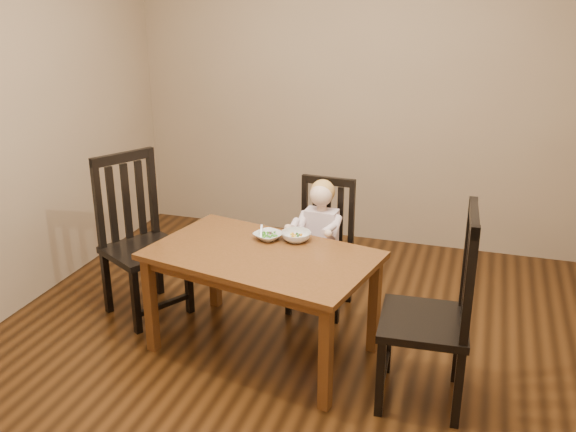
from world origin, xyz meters
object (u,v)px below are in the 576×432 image
(chair_left, at_px, (140,239))
(toddler, at_px, (320,233))
(bowl_peas, at_px, (268,236))
(dining_table, at_px, (262,265))
(bowl_veg, at_px, (296,236))
(chair_child, at_px, (322,248))
(chair_right, at_px, (436,313))

(chair_left, relative_size, toddler, 2.24)
(chair_left, relative_size, bowl_peas, 6.50)
(dining_table, relative_size, bowl_veg, 7.93)
(bowl_peas, bearing_deg, toddler, 61.56)
(chair_child, height_order, toddler, chair_child)
(dining_table, relative_size, toddler, 2.94)
(dining_table, height_order, bowl_veg, bowl_veg)
(chair_child, height_order, chair_right, chair_right)
(dining_table, xyz_separation_m, toddler, (0.20, 0.64, -0.02))
(toddler, relative_size, bowl_peas, 2.90)
(chair_left, bearing_deg, dining_table, 105.25)
(toddler, bearing_deg, chair_child, -90.00)
(chair_right, distance_m, toddler, 1.20)
(chair_child, distance_m, chair_right, 1.23)
(dining_table, relative_size, bowl_peas, 8.54)
(chair_right, bearing_deg, chair_child, 40.37)
(chair_child, relative_size, bowl_peas, 5.38)
(dining_table, bearing_deg, chair_right, -10.56)
(chair_left, height_order, bowl_veg, chair_left)
(toddler, relative_size, bowl_veg, 2.69)
(dining_table, xyz_separation_m, chair_child, (0.20, 0.69, -0.14))
(dining_table, distance_m, chair_left, 1.01)
(chair_right, height_order, bowl_peas, chair_right)
(chair_child, distance_m, chair_left, 1.26)
(dining_table, height_order, toddler, toddler)
(dining_table, bearing_deg, bowl_peas, 98.59)
(chair_left, relative_size, chair_right, 0.99)
(chair_left, xyz_separation_m, bowl_peas, (0.94, -0.03, 0.15))
(toddler, xyz_separation_m, bowl_peas, (-0.23, -0.42, 0.12))
(bowl_veg, bearing_deg, chair_left, 179.85)
(toddler, bearing_deg, bowl_peas, 64.47)
(toddler, bearing_deg, chair_right, 138.59)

